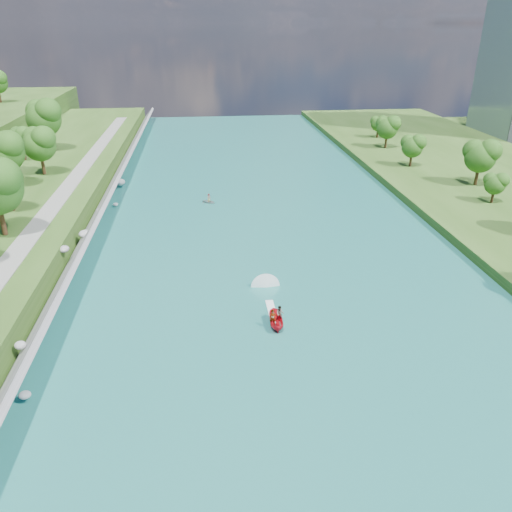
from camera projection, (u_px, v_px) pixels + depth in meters
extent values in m
plane|color=#2D5119|center=(299.00, 354.00, 49.44)|extent=(260.00, 260.00, 0.00)
cube|color=#1A635B|center=(272.00, 266.00, 67.43)|extent=(55.00, 240.00, 0.10)
cube|color=slate|center=(73.00, 263.00, 64.11)|extent=(3.54, 236.00, 4.05)
ellipsoid|color=gray|center=(25.00, 395.00, 42.65)|extent=(1.06, 0.95, 0.67)
ellipsoid|color=gray|center=(20.00, 345.00, 47.05)|extent=(1.08, 0.97, 0.83)
ellipsoid|color=gray|center=(60.00, 290.00, 57.41)|extent=(0.97, 1.13, 0.61)
ellipsoid|color=gray|center=(64.00, 249.00, 65.04)|extent=(1.30, 1.52, 0.84)
ellipsoid|color=gray|center=(85.00, 234.00, 71.93)|extent=(1.69, 2.03, 1.00)
ellipsoid|color=gray|center=(100.00, 211.00, 81.45)|extent=(1.29, 1.36, 0.90)
ellipsoid|color=gray|center=(115.00, 204.00, 88.62)|extent=(0.94, 1.08, 0.53)
ellipsoid|color=gray|center=(120.00, 182.00, 98.79)|extent=(1.85, 2.09, 1.21)
cube|color=gray|center=(16.00, 253.00, 62.71)|extent=(3.00, 200.00, 0.10)
ellipsoid|color=#2D5316|center=(8.00, 184.00, 75.32)|extent=(5.02, 5.02, 8.36)
ellipsoid|color=#2D5316|center=(5.00, 154.00, 86.20)|extent=(6.91, 6.91, 11.52)
ellipsoid|color=#2D5316|center=(40.00, 146.00, 93.42)|extent=(6.45, 6.45, 10.74)
ellipsoid|color=#2D5316|center=(21.00, 140.00, 103.97)|extent=(4.98, 4.98, 8.31)
ellipsoid|color=#2D5316|center=(44.00, 120.00, 110.95)|extent=(8.08, 8.08, 13.46)
ellipsoid|color=#2D5316|center=(495.00, 185.00, 85.36)|extent=(3.77, 3.77, 6.28)
ellipsoid|color=#2D5316|center=(480.00, 158.00, 93.99)|extent=(6.20, 6.20, 10.33)
ellipsoid|color=#2D5316|center=(412.00, 148.00, 106.94)|extent=(4.87, 4.87, 8.12)
ellipsoid|color=#2D5316|center=(387.00, 129.00, 122.81)|extent=(5.59, 5.59, 9.31)
ellipsoid|color=#2D5316|center=(378.00, 125.00, 134.47)|extent=(4.18, 4.18, 6.97)
imported|color=red|center=(276.00, 320.00, 53.57)|extent=(1.43, 3.73, 1.44)
imported|color=#66605B|center=(273.00, 318.00, 52.93)|extent=(0.72, 0.50, 1.88)
imported|color=#66605B|center=(280.00, 313.00, 53.85)|extent=(1.00, 0.85, 1.79)
cube|color=white|center=(272.00, 311.00, 56.56)|extent=(0.90, 5.00, 0.06)
imported|color=gray|center=(209.00, 201.00, 90.77)|extent=(3.08, 2.91, 0.52)
imported|color=#66605B|center=(209.00, 198.00, 90.47)|extent=(0.82, 0.68, 1.43)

